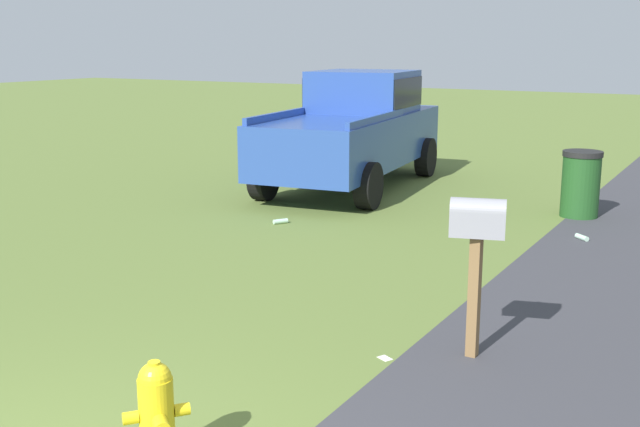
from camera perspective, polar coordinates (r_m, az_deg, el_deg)
name	(u,v)px	position (r m, az deg, el deg)	size (l,w,h in m)	color
fire_hydrant	(157,416)	(5.13, -11.84, -14.30)	(0.37, 0.37, 0.70)	yellow
mailbox	(477,232)	(6.54, 11.41, -1.34)	(0.32, 0.49, 1.37)	brown
pickup_truck	(355,126)	(14.39, 2.58, 6.39)	(5.34, 2.61, 2.09)	#284793
trash_bin	(581,184)	(12.49, 18.51, 2.07)	(0.59, 0.59, 1.01)	#1E4C1E
litter_bottle_midfield_a	(280,221)	(11.48, -2.91, -0.57)	(0.07, 0.07, 0.22)	#B2D8BF
litter_wrapper_by_mailbox	(385,358)	(6.73, 4.77, -10.48)	(0.12, 0.08, 0.01)	silver
litter_bottle_midfield_b	(582,237)	(11.11, 18.59, -1.67)	(0.07, 0.07, 0.22)	#B2D8BF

